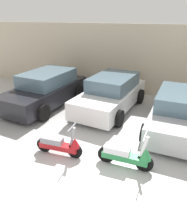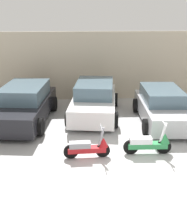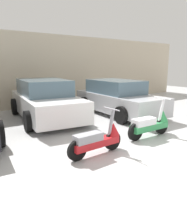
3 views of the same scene
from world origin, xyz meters
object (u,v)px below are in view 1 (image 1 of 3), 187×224
object	(u,v)px
car_rear_center	(111,94)
car_rear_left	(46,90)
scooter_front_left	(61,144)
car_rear_right	(178,112)
scooter_front_right	(127,155)

from	to	relation	value
car_rear_center	car_rear_left	bearing A→B (deg)	-71.81
scooter_front_left	car_rear_center	xyz separation A→B (m)	(0.43, 3.82, 0.33)
scooter_front_left	car_rear_center	size ratio (longest dim) A/B	0.33
car_rear_center	car_rear_right	world-z (taller)	car_rear_center
car_rear_left	car_rear_center	xyz separation A→B (m)	(2.90, 0.53, -0.02)
scooter_front_left	scooter_front_right	xyz separation A→B (m)	(1.93, 0.12, 0.02)
car_rear_right	scooter_front_right	bearing A→B (deg)	-20.27
car_rear_center	scooter_front_right	bearing A→B (deg)	30.07
scooter_front_right	car_rear_center	xyz separation A→B (m)	(-1.51, 3.69, 0.31)
scooter_front_left	car_rear_left	world-z (taller)	car_rear_left
car_rear_right	car_rear_center	bearing A→B (deg)	-106.43
car_rear_left	car_rear_center	world-z (taller)	car_rear_left
scooter_front_left	scooter_front_right	bearing A→B (deg)	2.08
scooter_front_left	car_rear_center	bearing A→B (deg)	82.02
scooter_front_left	car_rear_center	world-z (taller)	car_rear_center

